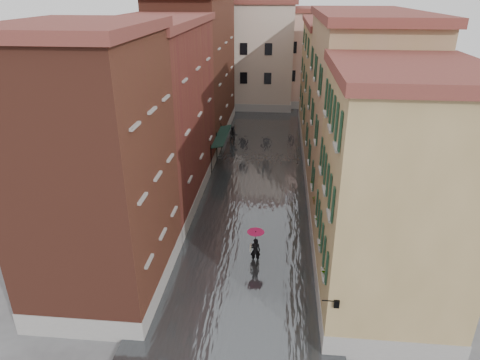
% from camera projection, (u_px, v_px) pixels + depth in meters
% --- Properties ---
extents(ground, '(120.00, 120.00, 0.00)m').
position_uv_depth(ground, '(243.00, 270.00, 24.51)').
color(ground, '#4F4F52').
rests_on(ground, ground).
extents(floodwater, '(10.00, 60.00, 0.20)m').
position_uv_depth(floodwater, '(257.00, 177.00, 36.27)').
color(floodwater, '#424549').
rests_on(floodwater, ground).
extents(building_left_near, '(6.00, 8.00, 13.00)m').
position_uv_depth(building_left_near, '(96.00, 175.00, 20.64)').
color(building_left_near, '#5E2B1F').
rests_on(building_left_near, ground).
extents(building_left_mid, '(6.00, 14.00, 12.50)m').
position_uv_depth(building_left_mid, '(158.00, 117.00, 30.73)').
color(building_left_mid, '#5D2B1D').
rests_on(building_left_mid, ground).
extents(building_left_far, '(6.00, 16.00, 14.00)m').
position_uv_depth(building_left_far, '(197.00, 70.00, 44.04)').
color(building_left_far, '#5E2B1F').
rests_on(building_left_far, ground).
extents(building_right_near, '(6.00, 8.00, 11.50)m').
position_uv_depth(building_right_near, '(391.00, 202.00, 19.72)').
color(building_right_near, olive).
rests_on(building_right_near, ground).
extents(building_right_mid, '(6.00, 14.00, 13.00)m').
position_uv_depth(building_right_mid, '(357.00, 119.00, 29.39)').
color(building_right_mid, '#947459').
rests_on(building_right_mid, ground).
extents(building_right_far, '(6.00, 16.00, 11.50)m').
position_uv_depth(building_right_far, '(333.00, 85.00, 43.31)').
color(building_right_far, olive).
rests_on(building_right_far, ground).
extents(building_end_cream, '(12.00, 9.00, 13.00)m').
position_uv_depth(building_end_cream, '(247.00, 56.00, 56.59)').
color(building_end_cream, '#B09E8C').
rests_on(building_end_cream, ground).
extents(building_end_pink, '(10.00, 9.00, 12.00)m').
position_uv_depth(building_end_pink, '(314.00, 59.00, 57.82)').
color(building_end_pink, tan).
rests_on(building_end_pink, ground).
extents(awning_near, '(1.09, 3.35, 2.80)m').
position_uv_depth(awning_near, '(219.00, 142.00, 37.33)').
color(awning_near, black).
rests_on(awning_near, ground).
extents(awning_far, '(1.09, 3.13, 2.80)m').
position_uv_depth(awning_far, '(224.00, 131.00, 40.08)').
color(awning_far, black).
rests_on(awning_far, ground).
extents(wall_lantern, '(0.71, 0.22, 0.35)m').
position_uv_depth(wall_lantern, '(336.00, 303.00, 17.45)').
color(wall_lantern, black).
rests_on(wall_lantern, ground).
extents(window_planters, '(0.59, 10.38, 0.84)m').
position_uv_depth(window_planters, '(320.00, 216.00, 23.08)').
color(window_planters, brown).
rests_on(window_planters, ground).
extents(pedestrian_main, '(1.01, 1.01, 2.06)m').
position_uv_depth(pedestrian_main, '(255.00, 243.00, 24.67)').
color(pedestrian_main, black).
rests_on(pedestrian_main, ground).
extents(pedestrian_far, '(0.98, 0.80, 1.88)m').
position_uv_depth(pedestrian_far, '(233.00, 136.00, 43.80)').
color(pedestrian_far, black).
rests_on(pedestrian_far, ground).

